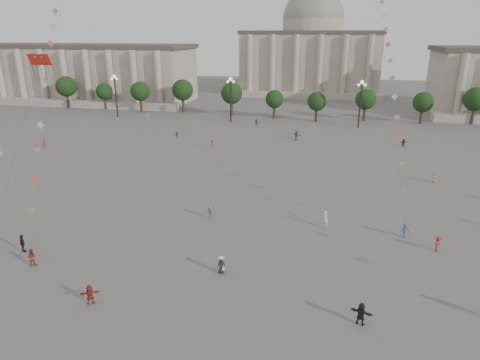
# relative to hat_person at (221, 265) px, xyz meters

# --- Properties ---
(ground) EXTENTS (360.00, 360.00, 0.00)m
(ground) POSITION_rel_hat_person_xyz_m (-0.43, -2.71, -0.83)
(ground) COLOR #575551
(ground) RESTS_ON ground
(hall_west) EXTENTS (84.00, 26.22, 17.20)m
(hall_west) POSITION_rel_hat_person_xyz_m (-75.43, 91.19, 7.60)
(hall_west) COLOR gray
(hall_west) RESTS_ON ground
(hall_central) EXTENTS (48.30, 34.30, 35.50)m
(hall_central) POSITION_rel_hat_person_xyz_m (-0.43, 126.51, 13.41)
(hall_central) COLOR gray
(hall_central) RESTS_ON ground
(tree_row) EXTENTS (137.12, 5.12, 8.00)m
(tree_row) POSITION_rel_hat_person_xyz_m (-0.43, 75.29, 4.57)
(tree_row) COLOR #332619
(tree_row) RESTS_ON ground
(lamp_post_far_west) EXTENTS (2.00, 0.90, 10.65)m
(lamp_post_far_west) POSITION_rel_hat_person_xyz_m (-45.43, 67.29, 6.53)
(lamp_post_far_west) COLOR #262628
(lamp_post_far_west) RESTS_ON ground
(lamp_post_mid_west) EXTENTS (2.00, 0.90, 10.65)m
(lamp_post_mid_west) POSITION_rel_hat_person_xyz_m (-15.43, 67.29, 6.53)
(lamp_post_mid_west) COLOR #262628
(lamp_post_mid_west) RESTS_ON ground
(lamp_post_mid_east) EXTENTS (2.00, 0.90, 10.65)m
(lamp_post_mid_east) POSITION_rel_hat_person_xyz_m (14.57, 67.29, 6.53)
(lamp_post_mid_east) COLOR #262628
(lamp_post_mid_east) RESTS_ON ground
(person_crowd_0) EXTENTS (1.08, 0.49, 1.80)m
(person_crowd_0) POSITION_rel_hat_person_xyz_m (-8.37, 63.17, 0.08)
(person_crowd_0) COLOR #344E75
(person_crowd_0) RESTS_ON ground
(person_crowd_1) EXTENTS (1.09, 1.08, 1.77)m
(person_crowd_1) POSITION_rel_hat_person_xyz_m (-46.58, 27.83, 0.06)
(person_crowd_1) COLOR silver
(person_crowd_1) RESTS_ON ground
(person_crowd_2) EXTENTS (1.21, 1.35, 1.82)m
(person_crowd_2) POSITION_rel_hat_person_xyz_m (-43.80, 35.52, 0.08)
(person_crowd_2) COLOR #99293C
(person_crowd_2) RESTS_ON ground
(person_crowd_3) EXTENTS (1.75, 1.01, 1.80)m
(person_crowd_3) POSITION_rel_hat_person_xyz_m (11.99, -4.70, 0.07)
(person_crowd_3) COLOR black
(person_crowd_3) RESTS_ON ground
(person_crowd_4) EXTENTS (1.09, 1.41, 1.49)m
(person_crowd_4) POSITION_rel_hat_person_xyz_m (0.36, 54.85, -0.08)
(person_crowd_4) COLOR #BABBB6
(person_crowd_4) RESTS_ON ground
(person_crowd_6) EXTENTS (1.21, 1.03, 1.63)m
(person_crowd_6) POSITION_rel_hat_person_xyz_m (-4.41, 11.38, -0.01)
(person_crowd_6) COLOR slate
(person_crowd_6) RESTS_ON ground
(person_crowd_8) EXTENTS (1.07, 1.18, 1.59)m
(person_crowd_8) POSITION_rel_hat_person_xyz_m (19.98, 8.64, -0.03)
(person_crowd_8) COLOR maroon
(person_crowd_8) RESTS_ON ground
(person_crowd_9) EXTENTS (1.49, 0.84, 1.53)m
(person_crowd_9) POSITION_rel_hat_person_xyz_m (22.30, 51.26, -0.06)
(person_crowd_9) COLOR black
(person_crowd_9) RESTS_ON ground
(person_crowd_10) EXTENTS (0.75, 0.78, 1.80)m
(person_crowd_10) POSITION_rel_hat_person_xyz_m (-35.89, 64.42, 0.07)
(person_crowd_10) COLOR beige
(person_crowd_10) RESTS_ON ground
(person_crowd_12) EXTENTS (1.85, 1.35, 1.93)m
(person_crowd_12) POSITION_rel_hat_person_xyz_m (1.87, 52.16, 0.14)
(person_crowd_12) COLOR slate
(person_crowd_12) RESTS_ON ground
(person_crowd_13) EXTENTS (0.85, 0.75, 1.94)m
(person_crowd_13) POSITION_rel_hat_person_xyz_m (8.85, 11.84, 0.15)
(person_crowd_13) COLOR silver
(person_crowd_13) RESTS_ON ground
(person_crowd_16) EXTENTS (0.94, 0.57, 1.49)m
(person_crowd_16) POSITION_rel_hat_person_xyz_m (-22.32, 48.42, -0.08)
(person_crowd_16) COLOR #5C5C60
(person_crowd_16) RESTS_ON ground
(person_crowd_17) EXTENTS (0.56, 0.97, 1.50)m
(person_crowd_17) POSITION_rel_hat_person_xyz_m (-13.18, 42.88, -0.08)
(person_crowd_17) COLOR maroon
(person_crowd_17) RESTS_ON ground
(person_crowd_18) EXTENTS (0.84, 0.90, 1.54)m
(person_crowd_18) POSITION_rel_hat_person_xyz_m (23.86, 30.59, -0.06)
(person_crowd_18) COLOR #827A5A
(person_crowd_18) RESTS_ON ground
(tourist_1) EXTENTS (1.18, 1.02, 1.90)m
(tourist_1) POSITION_rel_hat_person_xyz_m (-20.21, -0.44, 0.12)
(tourist_1) COLOR #222127
(tourist_1) RESTS_ON ground
(tourist_2) EXTENTS (1.62, 1.16, 1.69)m
(tourist_2) POSITION_rel_hat_person_xyz_m (-9.08, -6.74, 0.02)
(tourist_2) COLOR maroon
(tourist_2) RESTS_ON ground
(kite_flyer_0) EXTENTS (0.97, 0.85, 1.70)m
(kite_flyer_0) POSITION_rel_hat_person_xyz_m (-17.63, -2.52, 0.02)
(kite_flyer_0) COLOR brown
(kite_flyer_0) RESTS_ON ground
(kite_flyer_1) EXTENTS (1.19, 0.83, 1.68)m
(kite_flyer_1) POSITION_rel_hat_person_xyz_m (17.19, 11.05, 0.01)
(kite_flyer_1) COLOR #395181
(kite_flyer_1) RESTS_ON ground
(hat_person) EXTENTS (0.89, 0.77, 1.69)m
(hat_person) POSITION_rel_hat_person_xyz_m (0.00, 0.00, 0.00)
(hat_person) COLOR black
(hat_person) RESTS_ON ground
(dragon_kite) EXTENTS (3.50, 2.51, 17.94)m
(dragon_kite) POSITION_rel_hat_person_xyz_m (-17.83, 2.94, 16.64)
(dragon_kite) COLOR red
(dragon_kite) RESTS_ON ground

